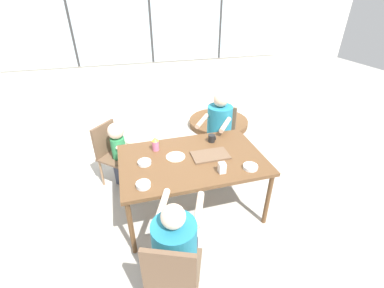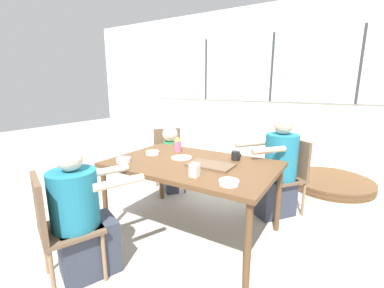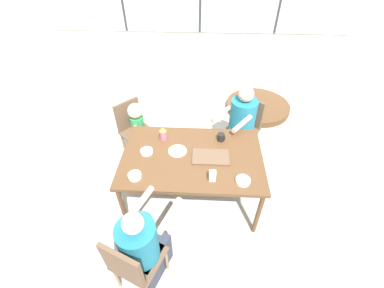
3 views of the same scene
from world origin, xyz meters
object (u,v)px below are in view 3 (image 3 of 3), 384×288
(chair_for_man_blue_shirt, at_px, (246,122))
(coffee_mug, at_px, (221,137))
(bowl_white_shallow, at_px, (243,181))
(sippy_cup, at_px, (163,133))
(bowl_cereal, at_px, (147,151))
(chair_for_toddler, at_px, (133,125))
(milk_carton_small, at_px, (212,176))
(person_man_blue_shirt, at_px, (239,128))
(chair_for_woman_green_shirt, at_px, (132,263))
(folded_table_stack, at_px, (257,107))
(person_toddler, at_px, (140,132))
(bowl_fruit, at_px, (135,176))
(person_woman_green_shirt, at_px, (144,248))

(chair_for_man_blue_shirt, xyz_separation_m, coffee_mug, (-0.40, -0.66, 0.27))
(bowl_white_shallow, bearing_deg, coffee_mug, 107.47)
(sippy_cup, xyz_separation_m, bowl_cereal, (-0.16, -0.25, -0.07))
(chair_for_man_blue_shirt, relative_size, chair_for_toddler, 1.00)
(milk_carton_small, bearing_deg, bowl_cereal, 154.09)
(coffee_mug, height_order, milk_carton_small, milk_carton_small)
(chair_for_toddler, xyz_separation_m, person_man_blue_shirt, (1.50, 0.00, -0.00))
(chair_for_woman_green_shirt, bearing_deg, bowl_white_shallow, 60.29)
(sippy_cup, xyz_separation_m, bowl_white_shallow, (0.88, -0.62, -0.07))
(chair_for_toddler, distance_m, person_man_blue_shirt, 1.50)
(milk_carton_small, height_order, folded_table_stack, milk_carton_small)
(person_toddler, relative_size, folded_table_stack, 0.79)
(milk_carton_small, height_order, bowl_fruit, milk_carton_small)
(person_man_blue_shirt, distance_m, bowl_white_shallow, 1.18)
(chair_for_woman_green_shirt, distance_m, person_toddler, 1.83)
(bowl_white_shallow, distance_m, folded_table_stack, 2.53)
(bowl_fruit, xyz_separation_m, folded_table_stack, (1.67, 2.37, -0.68))
(person_toddler, bearing_deg, bowl_fruit, 53.66)
(coffee_mug, xyz_separation_m, sippy_cup, (-0.68, -0.01, 0.04))
(milk_carton_small, bearing_deg, sippy_cup, 133.71)
(chair_for_man_blue_shirt, bearing_deg, bowl_white_shallow, 118.65)
(person_man_blue_shirt, bearing_deg, coffee_mug, 98.24)
(chair_for_woman_green_shirt, height_order, chair_for_toddler, same)
(sippy_cup, bearing_deg, bowl_fruit, -108.88)
(chair_for_man_blue_shirt, distance_m, sippy_cup, 1.30)
(chair_for_man_blue_shirt, bearing_deg, chair_for_woman_green_shirt, 97.34)
(person_man_blue_shirt, bearing_deg, person_woman_green_shirt, 97.33)
(chair_for_woman_green_shirt, relative_size, chair_for_man_blue_shirt, 1.00)
(person_man_blue_shirt, xyz_separation_m, folded_table_stack, (0.49, 1.22, -0.43))
(bowl_cereal, bearing_deg, milk_carton_small, -25.91)
(milk_carton_small, height_order, bowl_white_shallow, milk_carton_small)
(chair_for_man_blue_shirt, relative_size, bowl_cereal, 6.05)
(person_toddler, bearing_deg, person_woman_green_shirt, 55.37)
(coffee_mug, distance_m, bowl_fruit, 1.09)
(person_woman_green_shirt, bearing_deg, sippy_cup, 110.83)
(coffee_mug, bearing_deg, folded_table_stack, 65.82)
(coffee_mug, relative_size, bowl_white_shallow, 0.60)
(bowl_cereal, bearing_deg, person_woman_green_shirt, -83.18)
(person_toddler, bearing_deg, folded_table_stack, 167.95)
(person_toddler, height_order, bowl_fruit, person_toddler)
(chair_for_toddler, relative_size, bowl_white_shallow, 5.64)
(chair_for_woman_green_shirt, relative_size, milk_carton_small, 7.71)
(chair_for_man_blue_shirt, bearing_deg, coffee_mug, 96.42)
(sippy_cup, relative_size, folded_table_stack, 0.14)
(person_woman_green_shirt, xyz_separation_m, coffee_mug, (0.72, 1.23, 0.31))
(milk_carton_small, relative_size, bowl_white_shallow, 0.73)
(person_toddler, height_order, bowl_cereal, person_toddler)
(bowl_white_shallow, height_order, bowl_fruit, bowl_fruit)
(chair_for_toddler, height_order, coffee_mug, chair_for_toddler)
(bowl_white_shallow, bearing_deg, sippy_cup, 144.94)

